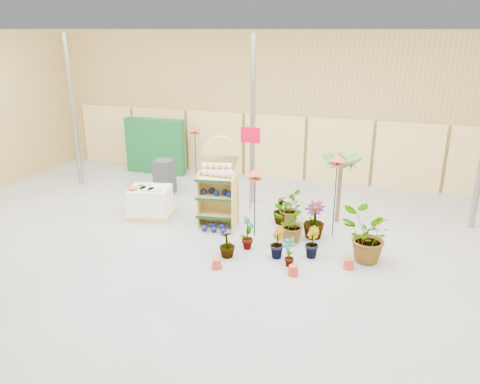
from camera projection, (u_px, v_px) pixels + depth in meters
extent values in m
cube|color=gray|center=(204.00, 261.00, 9.73)|extent=(15.00, 12.00, 0.10)
cube|color=white|center=(198.00, 27.00, 8.21)|extent=(15.00, 12.00, 0.10)
cube|color=#9F8246|center=(276.00, 106.00, 14.40)|extent=(15.00, 0.10, 4.50)
cylinder|color=gray|center=(73.00, 110.00, 13.71)|extent=(0.14, 0.14, 4.50)
cylinder|color=gray|center=(253.00, 121.00, 12.11)|extent=(0.14, 0.14, 4.50)
cube|color=tan|center=(108.00, 134.00, 16.44)|extent=(1.90, 0.06, 2.00)
cube|color=tan|center=(160.00, 138.00, 15.86)|extent=(1.90, 0.06, 2.00)
cube|color=tan|center=(215.00, 142.00, 15.28)|extent=(1.90, 0.06, 2.00)
cube|color=tan|center=(274.00, 147.00, 14.70)|extent=(1.90, 0.06, 2.00)
cube|color=tan|center=(338.00, 152.00, 14.12)|extent=(1.90, 0.06, 2.00)
cube|color=tan|center=(408.00, 157.00, 13.54)|extent=(1.90, 0.06, 2.00)
cube|color=tan|center=(220.00, 189.00, 11.28)|extent=(0.91, 0.21, 1.71)
cylinder|color=tan|center=(220.00, 155.00, 11.00)|extent=(0.91, 0.21, 0.91)
cube|color=tan|center=(217.00, 214.00, 11.23)|extent=(0.93, 0.62, 0.04)
cube|color=#0F3819|center=(213.00, 218.00, 11.00)|extent=(0.86, 0.16, 0.06)
cube|color=tan|center=(217.00, 196.00, 11.08)|extent=(0.93, 0.62, 0.04)
cube|color=#0F3819|center=(213.00, 200.00, 10.85)|extent=(0.86, 0.16, 0.06)
cube|color=tan|center=(216.00, 178.00, 10.93)|extent=(0.93, 0.62, 0.04)
cube|color=#0F3819|center=(213.00, 181.00, 10.70)|extent=(0.86, 0.16, 0.06)
cube|color=tan|center=(200.00, 199.00, 11.24)|extent=(0.11, 0.50, 1.31)
cube|color=tan|center=(234.00, 202.00, 10.99)|extent=(0.11, 0.50, 1.31)
sphere|color=beige|center=(205.00, 172.00, 11.03)|extent=(0.18, 0.18, 0.18)
sphere|color=beige|center=(205.00, 166.00, 10.98)|extent=(0.14, 0.14, 0.14)
sphere|color=beige|center=(211.00, 172.00, 10.99)|extent=(0.19, 0.19, 0.19)
sphere|color=beige|center=(211.00, 166.00, 10.94)|extent=(0.14, 0.14, 0.14)
sphere|color=beige|center=(217.00, 173.00, 10.94)|extent=(0.20, 0.20, 0.20)
sphere|color=beige|center=(217.00, 166.00, 10.89)|extent=(0.14, 0.14, 0.14)
sphere|color=beige|center=(223.00, 173.00, 10.90)|extent=(0.21, 0.21, 0.21)
sphere|color=beige|center=(223.00, 166.00, 10.84)|extent=(0.14, 0.14, 0.14)
sphere|color=beige|center=(229.00, 173.00, 10.85)|extent=(0.22, 0.22, 0.22)
sphere|color=beige|center=(229.00, 166.00, 10.79)|extent=(0.14, 0.14, 0.14)
sphere|color=#0E1654|center=(204.00, 192.00, 11.12)|extent=(0.15, 0.15, 0.15)
sphere|color=#0E1654|center=(212.00, 191.00, 11.18)|extent=(0.15, 0.15, 0.15)
sphere|color=#0E1654|center=(216.00, 193.00, 11.03)|extent=(0.15, 0.15, 0.15)
sphere|color=#0E1654|center=(225.00, 192.00, 11.09)|extent=(0.15, 0.15, 0.15)
sphere|color=#0E1654|center=(229.00, 194.00, 10.94)|extent=(0.15, 0.15, 0.15)
sphere|color=#0E1654|center=(204.00, 228.00, 11.00)|extent=(0.15, 0.15, 0.15)
sphere|color=#0E1654|center=(213.00, 225.00, 11.18)|extent=(0.15, 0.15, 0.15)
sphere|color=#0E1654|center=(214.00, 230.00, 10.93)|extent=(0.15, 0.15, 0.15)
sphere|color=#0E1654|center=(222.00, 226.00, 11.11)|extent=(0.15, 0.15, 0.15)
sphere|color=#0E1654|center=(223.00, 231.00, 10.86)|extent=(0.15, 0.15, 0.15)
cube|color=tan|center=(151.00, 213.00, 11.91)|extent=(1.23, 1.09, 0.13)
cube|color=white|center=(150.00, 200.00, 11.78)|extent=(1.12, 0.98, 0.62)
cylinder|color=#C5B387|center=(139.00, 188.00, 11.62)|extent=(0.36, 0.36, 0.04)
cylinder|color=#C5B387|center=(147.00, 189.00, 11.55)|extent=(0.36, 0.36, 0.04)
cylinder|color=#C5B387|center=(155.00, 190.00, 11.49)|extent=(0.36, 0.36, 0.04)
cylinder|color=#C5B387|center=(144.00, 185.00, 11.86)|extent=(0.36, 0.36, 0.04)
cube|color=#28292D|center=(165.00, 185.00, 13.48)|extent=(0.50, 0.50, 0.50)
cube|color=#28292D|center=(164.00, 168.00, 13.31)|extent=(0.50, 0.50, 0.50)
cube|color=#105523|center=(155.00, 146.00, 15.19)|extent=(2.00, 0.30, 1.80)
cylinder|color=gray|center=(251.00, 169.00, 12.02)|extent=(0.05, 0.05, 2.20)
cube|color=#B80421|center=(250.00, 135.00, 11.68)|extent=(0.50, 0.03, 0.40)
cylinder|color=black|center=(255.00, 208.00, 10.53)|extent=(0.02, 0.02, 1.38)
cylinder|color=#B73E26|center=(255.00, 179.00, 10.30)|extent=(0.30, 0.30, 0.02)
cone|color=#B73E26|center=(255.00, 172.00, 10.25)|extent=(0.34, 0.34, 0.14)
cylinder|color=black|center=(335.00, 201.00, 10.51)|extent=(0.02, 0.02, 1.70)
cylinder|color=#B73E26|center=(337.00, 165.00, 10.22)|extent=(0.30, 0.30, 0.02)
cone|color=#B73E26|center=(338.00, 157.00, 10.17)|extent=(0.34, 0.34, 0.14)
cylinder|color=black|center=(196.00, 157.00, 14.49)|extent=(0.02, 0.02, 1.50)
cylinder|color=#B73E26|center=(195.00, 133.00, 14.24)|extent=(0.30, 0.30, 0.02)
cone|color=#B73E26|center=(195.00, 128.00, 14.18)|extent=(0.34, 0.34, 0.14)
cylinder|color=brown|center=(339.00, 193.00, 11.33)|extent=(0.10, 0.10, 1.48)
imported|color=#43722E|center=(247.00, 232.00, 10.01)|extent=(0.34, 0.46, 0.81)
imported|color=#43722E|center=(277.00, 243.00, 9.69)|extent=(0.39, 0.44, 0.66)
imported|color=#43722E|center=(291.00, 224.00, 10.35)|extent=(0.99, 0.96, 0.84)
imported|color=#43722E|center=(314.00, 220.00, 10.56)|extent=(0.63, 0.63, 0.86)
imported|color=#43722E|center=(288.00, 208.00, 11.38)|extent=(0.78, 0.85, 0.79)
imported|color=#43722E|center=(227.00, 244.00, 9.71)|extent=(0.46, 0.46, 0.59)
imported|color=#43722E|center=(289.00, 252.00, 9.32)|extent=(0.39, 0.37, 0.62)
imported|color=#43722E|center=(312.00, 242.00, 9.71)|extent=(0.40, 0.44, 0.65)
imported|color=#43722E|center=(366.00, 237.00, 9.42)|extent=(1.24, 1.17, 1.11)
imported|color=#43722E|center=(282.00, 209.00, 11.36)|extent=(0.48, 0.48, 0.73)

